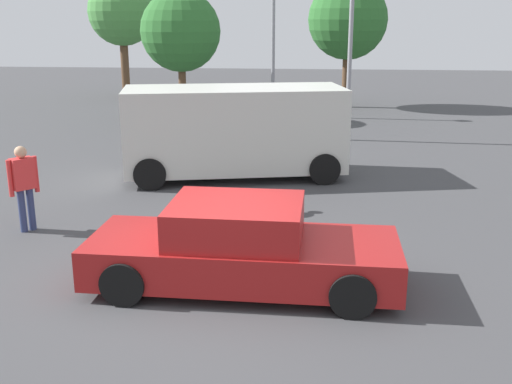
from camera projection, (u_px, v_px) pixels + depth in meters
ground_plane at (217, 290)px, 9.05m from camera, size 80.00×80.00×0.00m
sedan_foreground at (242, 248)px, 9.04m from camera, size 4.61×1.91×1.31m
dog at (287, 201)px, 12.48m from camera, size 0.49×0.59×0.44m
van_white at (235, 129)px, 15.15m from camera, size 5.67×3.20×2.24m
pedestrian at (24, 181)px, 11.31m from camera, size 0.45×0.46×1.63m
light_post_near at (273, 15)px, 23.74m from camera, size 0.44×0.44×5.74m
tree_back_left at (122, 12)px, 29.73m from camera, size 3.29×3.29×5.80m
tree_back_center at (348, 20)px, 26.37m from camera, size 3.44×3.44×5.51m
tree_back_right at (181, 32)px, 23.07m from camera, size 3.04×3.04×4.90m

